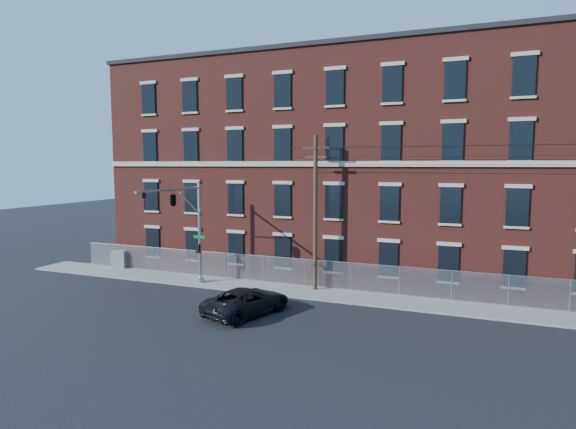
# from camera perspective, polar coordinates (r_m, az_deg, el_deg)

# --- Properties ---
(ground) EXTENTS (140.00, 140.00, 0.00)m
(ground) POSITION_cam_1_polar(r_m,az_deg,el_deg) (27.39, -4.62, -11.56)
(ground) COLOR black
(ground) RESTS_ON ground
(sidewalk) EXTENTS (65.00, 3.00, 0.12)m
(sidewalk) POSITION_cam_1_polar(r_m,az_deg,el_deg) (29.56, 21.90, -10.54)
(sidewalk) COLOR gray
(sidewalk) RESTS_ON ground
(mill_building) EXTENTS (55.30, 14.32, 16.30)m
(mill_building) POSITION_cam_1_polar(r_m,az_deg,el_deg) (37.32, 22.35, 5.39)
(mill_building) COLOR maroon
(mill_building) RESTS_ON ground
(chain_link_fence) EXTENTS (59.06, 0.06, 1.85)m
(chain_link_fence) POSITION_cam_1_polar(r_m,az_deg,el_deg) (30.56, 21.97, -8.07)
(chain_link_fence) COLOR #A5A8AD
(chain_link_fence) RESTS_ON ground
(traffic_signal_mast) EXTENTS (0.90, 6.75, 7.00)m
(traffic_signal_mast) POSITION_cam_1_polar(r_m,az_deg,el_deg) (31.18, -12.85, 0.58)
(traffic_signal_mast) COLOR #9EA0A5
(traffic_signal_mast) RESTS_ON ground
(utility_pole_near) EXTENTS (1.80, 0.28, 10.00)m
(utility_pole_near) POSITION_cam_1_polar(r_m,az_deg,el_deg) (30.68, 3.30, 0.54)
(utility_pole_near) COLOR #412E20
(utility_pole_near) RESTS_ON ground
(pickup_truck) EXTENTS (4.02, 5.82, 1.48)m
(pickup_truck) POSITION_cam_1_polar(r_m,az_deg,el_deg) (26.83, -4.92, -10.29)
(pickup_truck) COLOR black
(pickup_truck) RESTS_ON ground
(utility_cabinet) EXTENTS (1.20, 0.80, 1.37)m
(utility_cabinet) POSITION_cam_1_polar(r_m,az_deg,el_deg) (39.97, -19.60, -5.09)
(utility_cabinet) COLOR gray
(utility_cabinet) RESTS_ON sidewalk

